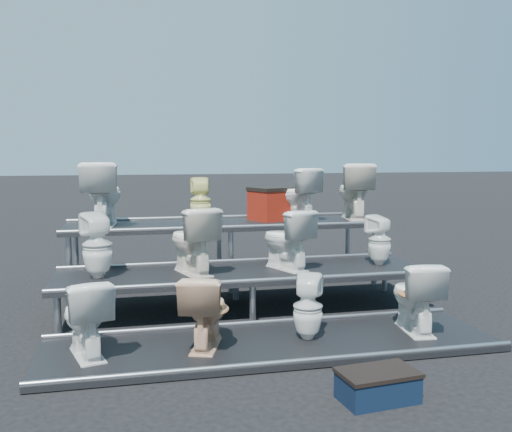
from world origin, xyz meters
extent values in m
plane|color=black|center=(0.00, 0.00, 0.00)|extent=(80.00, 80.00, 0.00)
cube|color=black|center=(0.00, -1.30, 0.03)|extent=(4.20, 1.20, 0.06)
cube|color=black|center=(0.00, 0.00, 0.23)|extent=(4.20, 1.20, 0.46)
cube|color=black|center=(0.00, 1.30, 0.43)|extent=(4.20, 1.20, 0.86)
imported|color=white|center=(-1.65, -1.30, 0.40)|extent=(0.55, 0.75, 0.68)
imported|color=#DAAB86|center=(-0.62, -1.30, 0.40)|extent=(0.57, 0.75, 0.68)
imported|color=white|center=(0.35, -1.30, 0.37)|extent=(0.37, 0.37, 0.61)
imported|color=white|center=(1.45, -1.30, 0.41)|extent=(0.47, 0.73, 0.70)
imported|color=white|center=(-1.61, 0.00, 0.81)|extent=(0.41, 0.42, 0.71)
imported|color=silver|center=(-0.58, 0.00, 0.84)|extent=(0.62, 0.83, 0.75)
imported|color=white|center=(0.50, 0.00, 0.81)|extent=(0.62, 0.78, 0.70)
imported|color=white|center=(1.67, 0.00, 0.76)|extent=(0.36, 0.36, 0.60)
imported|color=white|center=(-1.58, 1.30, 1.27)|extent=(0.55, 0.86, 0.83)
imported|color=#F0EE8F|center=(-0.32, 1.30, 1.17)|extent=(0.29, 0.30, 0.61)
imported|color=white|center=(1.00, 1.30, 1.23)|extent=(0.66, 0.82, 0.74)
imported|color=silver|center=(1.87, 1.30, 1.26)|extent=(0.56, 0.84, 0.79)
cube|color=maroon|center=(0.72, 1.45, 1.07)|extent=(0.71, 0.65, 0.41)
cube|color=black|center=(0.48, -2.57, 0.10)|extent=(0.58, 0.39, 0.20)
camera|label=1|loc=(-1.28, -6.27, 1.82)|focal=40.00mm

